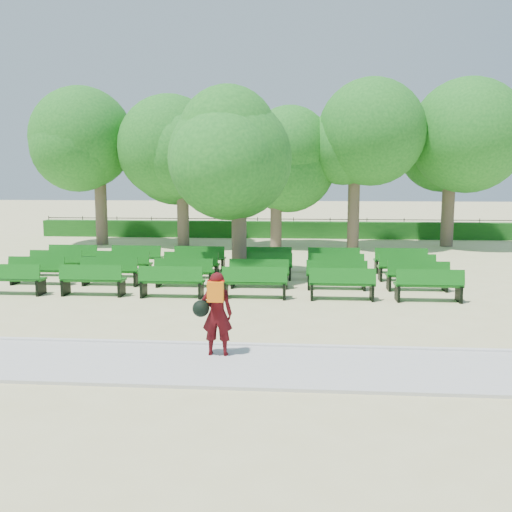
# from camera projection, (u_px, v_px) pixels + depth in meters

# --- Properties ---
(ground) EXTENTS (120.00, 120.00, 0.00)m
(ground) POSITION_uv_depth(u_px,v_px,m) (253.00, 287.00, 17.45)
(ground) COLOR #C9C085
(paving) EXTENTS (30.00, 2.20, 0.06)m
(paving) POSITION_uv_depth(u_px,v_px,m) (217.00, 365.00, 10.15)
(paving) COLOR #B9B9B4
(paving) RESTS_ON ground
(curb) EXTENTS (30.00, 0.12, 0.10)m
(curb) POSITION_uv_depth(u_px,v_px,m) (226.00, 345.00, 11.28)
(curb) COLOR silver
(curb) RESTS_ON ground
(hedge) EXTENTS (26.00, 0.70, 0.90)m
(hedge) POSITION_uv_depth(u_px,v_px,m) (275.00, 230.00, 31.21)
(hedge) COLOR #185416
(hedge) RESTS_ON ground
(fence) EXTENTS (26.00, 0.10, 1.02)m
(fence) POSITION_uv_depth(u_px,v_px,m) (275.00, 237.00, 31.66)
(fence) COLOR black
(fence) RESTS_ON ground
(tree_line) EXTENTS (21.80, 6.80, 7.04)m
(tree_line) POSITION_uv_depth(u_px,v_px,m) (271.00, 247.00, 27.32)
(tree_line) COLOR #227120
(tree_line) RESTS_ON ground
(bench_array) EXTENTS (1.81, 0.61, 1.13)m
(bench_array) POSITION_uv_depth(u_px,v_px,m) (226.00, 280.00, 18.13)
(bench_array) COLOR #105F13
(bench_array) RESTS_ON ground
(tree_among) EXTENTS (4.03, 4.03, 5.86)m
(tree_among) POSITION_uv_depth(u_px,v_px,m) (239.00, 155.00, 17.95)
(tree_among) COLOR brown
(tree_among) RESTS_ON ground
(person) EXTENTS (0.74, 0.44, 1.57)m
(person) POSITION_uv_depth(u_px,v_px,m) (216.00, 312.00, 10.53)
(person) COLOR #40090C
(person) RESTS_ON ground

